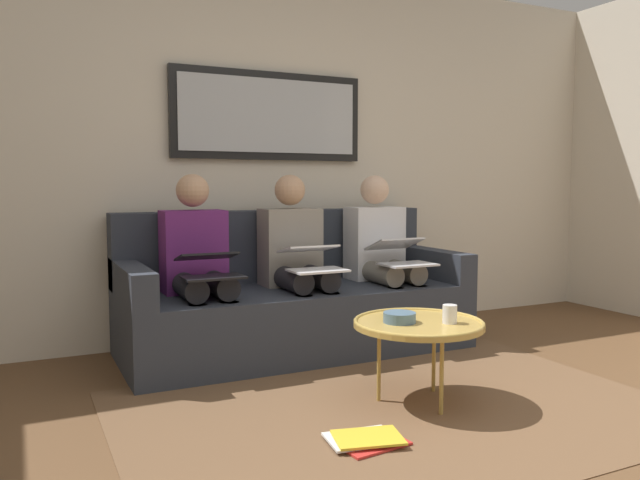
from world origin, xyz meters
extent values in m
cube|color=beige|center=(0.00, -2.60, 1.30)|extent=(6.00, 0.12, 2.60)
cube|color=brown|center=(0.00, -0.85, 0.00)|extent=(2.60, 1.80, 0.01)
cube|color=#2D333D|center=(0.00, -2.05, 0.21)|extent=(2.20, 0.90, 0.42)
cube|color=#2D333D|center=(0.00, -2.40, 0.66)|extent=(2.20, 0.20, 0.48)
cube|color=#2D333D|center=(-1.03, -2.05, 0.52)|extent=(0.14, 0.90, 0.20)
cube|color=#2D333D|center=(1.03, -2.05, 0.52)|extent=(0.14, 0.90, 0.20)
cube|color=black|center=(0.00, -2.51, 1.55)|extent=(1.39, 0.04, 0.60)
cube|color=#B2B7BC|center=(0.00, -2.48, 1.55)|extent=(1.29, 0.01, 0.50)
cylinder|color=tan|center=(-0.15, -0.90, 0.39)|extent=(0.64, 0.64, 0.03)
torus|color=tan|center=(-0.15, -0.90, 0.41)|extent=(0.64, 0.64, 0.02)
cylinder|color=#B28E42|center=(-0.15, -0.71, 0.19)|extent=(0.02, 0.02, 0.38)
cylinder|color=#B28E42|center=(-0.31, -1.00, 0.19)|extent=(0.02, 0.02, 0.38)
cylinder|color=#B28E42|center=(0.02, -1.00, 0.19)|extent=(0.02, 0.02, 0.38)
cylinder|color=silver|center=(-0.27, -0.81, 0.45)|extent=(0.07, 0.07, 0.09)
cylinder|color=slate|center=(-0.06, -0.93, 0.43)|extent=(0.16, 0.16, 0.05)
cube|color=silver|center=(-0.64, -2.15, 0.67)|extent=(0.38, 0.22, 0.50)
sphere|color=beige|center=(-0.64, -2.15, 1.04)|extent=(0.20, 0.20, 0.20)
cylinder|color=gray|center=(-0.73, -1.94, 0.49)|extent=(0.14, 0.42, 0.14)
cylinder|color=gray|center=(-0.55, -1.94, 0.49)|extent=(0.14, 0.42, 0.14)
cylinder|color=gray|center=(-0.73, -1.73, 0.21)|extent=(0.11, 0.11, 0.42)
cylinder|color=gray|center=(-0.55, -1.73, 0.21)|extent=(0.11, 0.11, 0.42)
cube|color=silver|center=(-0.64, -1.73, 0.57)|extent=(0.33, 0.24, 0.01)
cube|color=silver|center=(-0.64, -1.89, 0.68)|extent=(0.33, 0.23, 0.09)
cube|color=#A5C6EA|center=(-0.64, -1.89, 0.69)|extent=(0.30, 0.20, 0.08)
cube|color=gray|center=(0.00, -2.15, 0.67)|extent=(0.38, 0.22, 0.50)
sphere|color=tan|center=(0.00, -2.15, 1.04)|extent=(0.20, 0.20, 0.20)
cylinder|color=#232328|center=(-0.09, -1.94, 0.49)|extent=(0.14, 0.42, 0.14)
cylinder|color=#232328|center=(0.09, -1.94, 0.49)|extent=(0.14, 0.42, 0.14)
cylinder|color=#232328|center=(-0.09, -1.73, 0.21)|extent=(0.11, 0.11, 0.42)
cylinder|color=#232328|center=(0.09, -1.73, 0.21)|extent=(0.11, 0.11, 0.42)
cube|color=white|center=(0.00, -1.73, 0.57)|extent=(0.33, 0.23, 0.01)
cube|color=white|center=(0.00, -1.87, 0.68)|extent=(0.33, 0.22, 0.06)
cube|color=#A5C6EA|center=(0.00, -1.86, 0.69)|extent=(0.30, 0.20, 0.04)
cube|color=#66236B|center=(0.64, -2.15, 0.67)|extent=(0.38, 0.22, 0.50)
sphere|color=tan|center=(0.64, -2.15, 1.04)|extent=(0.20, 0.20, 0.20)
cylinder|color=#232328|center=(0.55, -1.94, 0.49)|extent=(0.14, 0.42, 0.14)
cylinder|color=#232328|center=(0.73, -1.94, 0.49)|extent=(0.14, 0.42, 0.14)
cylinder|color=#232328|center=(0.55, -1.73, 0.21)|extent=(0.11, 0.11, 0.42)
cylinder|color=#232328|center=(0.73, -1.73, 0.21)|extent=(0.11, 0.11, 0.42)
cube|color=black|center=(0.64, -1.73, 0.57)|extent=(0.33, 0.20, 0.01)
cube|color=black|center=(0.64, -1.85, 0.67)|extent=(0.33, 0.20, 0.06)
cube|color=#A5C6EA|center=(0.64, -1.85, 0.67)|extent=(0.30, 0.17, 0.05)
cube|color=red|center=(0.32, -0.56, 0.01)|extent=(0.30, 0.23, 0.01)
cube|color=white|center=(0.35, -0.60, 0.02)|extent=(0.30, 0.23, 0.01)
cube|color=yellow|center=(0.33, -0.57, 0.03)|extent=(0.32, 0.26, 0.01)
camera|label=1|loc=(1.60, 1.60, 1.08)|focal=35.15mm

